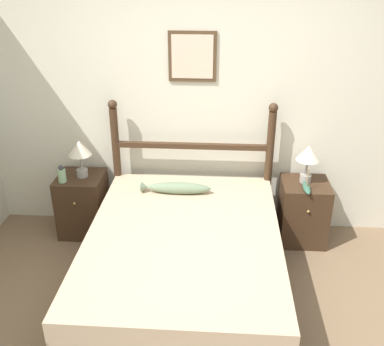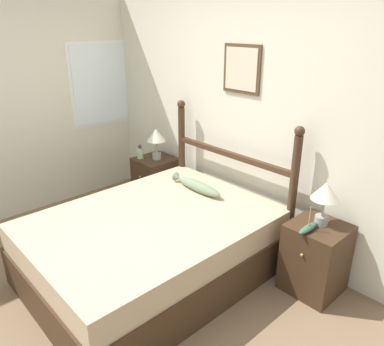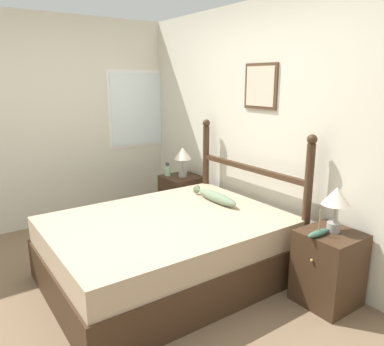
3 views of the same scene
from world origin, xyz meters
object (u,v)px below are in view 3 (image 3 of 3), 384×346
at_px(table_lamp_right, 336,200).
at_px(fish_pillow, 215,197).
at_px(table_lamp_left, 183,156).
at_px(model_boat, 319,233).
at_px(nightstand_right, 328,268).
at_px(bed, 167,249).
at_px(bottle, 168,170).
at_px(nightstand_left, 181,200).

xyz_separation_m(table_lamp_right, fish_pillow, (-1.19, -0.25, -0.24)).
relative_size(table_lamp_left, fish_pillow, 0.58).
distance_m(table_lamp_left, model_boat, 2.13).
xyz_separation_m(nightstand_right, model_boat, (-0.02, -0.14, 0.33)).
relative_size(nightstand_right, model_boat, 2.55).
bearing_deg(bed, table_lamp_left, 140.23).
xyz_separation_m(bed, nightstand_right, (1.08, 0.87, 0.02)).
distance_m(nightstand_right, bottle, 2.33).
height_order(nightstand_left, bottle, bottle).
bearing_deg(nightstand_right, fish_pillow, -169.58).
bearing_deg(fish_pillow, nightstand_left, 167.10).
xyz_separation_m(bed, table_lamp_left, (-1.05, 0.88, 0.59)).
height_order(nightstand_left, fish_pillow, fish_pillow).
height_order(nightstand_left, model_boat, model_boat).
relative_size(bed, fish_pillow, 3.25).
xyz_separation_m(table_lamp_left, table_lamp_right, (2.13, 0.02, 0.00)).
relative_size(nightstand_right, table_lamp_right, 1.67).
distance_m(model_boat, fish_pillow, 1.18).
bearing_deg(fish_pillow, nightstand_right, 10.42).
xyz_separation_m(nightstand_right, fish_pillow, (-1.20, -0.22, 0.33)).
distance_m(nightstand_left, nightstand_right, 2.17).
bearing_deg(bed, table_lamp_right, 39.88).
bearing_deg(bottle, table_lamp_left, 40.05).
relative_size(bed, nightstand_left, 3.36).
bearing_deg(table_lamp_left, model_boat, -3.89).
distance_m(nightstand_left, bottle, 0.42).
xyz_separation_m(nightstand_right, bottle, (-2.29, -0.12, 0.38)).
distance_m(bed, fish_pillow, 0.75).
height_order(table_lamp_left, model_boat, table_lamp_left).
xyz_separation_m(bed, fish_pillow, (-0.12, 0.65, 0.35)).
height_order(bed, nightstand_right, nightstand_right).
bearing_deg(fish_pillow, table_lamp_left, 166.42).
height_order(table_lamp_right, bottle, table_lamp_right).
xyz_separation_m(nightstand_left, table_lamp_left, (0.03, 0.00, 0.58)).
bearing_deg(fish_pillow, bed, -79.70).
bearing_deg(nightstand_right, table_lamp_left, 179.88).
xyz_separation_m(table_lamp_left, bottle, (-0.15, -0.13, -0.19)).
distance_m(bed, nightstand_right, 1.39).
bearing_deg(model_boat, table_lamp_right, 84.87).
xyz_separation_m(model_boat, fish_pillow, (-1.18, -0.08, -0.00)).
bearing_deg(nightstand_left, model_boat, -3.71).
xyz_separation_m(bottle, fish_pillow, (1.09, -0.10, -0.05)).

